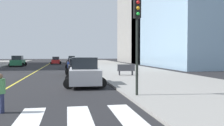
% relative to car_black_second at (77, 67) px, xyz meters
% --- Properties ---
extents(sidewalk_kerb_east, '(10.00, 120.00, 0.15)m').
position_rel_car_black_second_xyz_m(sidewalk_kerb_east, '(7.08, -2.19, -0.77)').
color(sidewalk_kerb_east, gray).
rests_on(sidewalk_kerb_east, ground).
extents(lane_divider_paint, '(0.16, 80.00, 0.01)m').
position_rel_car_black_second_xyz_m(lane_divider_paint, '(-5.12, 17.81, -0.84)').
color(lane_divider_paint, yellow).
rests_on(lane_divider_paint, ground).
extents(parking_garage_concrete, '(18.00, 24.00, 29.24)m').
position_rel_car_black_second_xyz_m(parking_garage_concrete, '(23.40, 35.14, 13.77)').
color(parking_garage_concrete, gray).
rests_on(parking_garage_concrete, ground).
extents(car_black_second, '(2.58, 4.09, 1.81)m').
position_rel_car_black_second_xyz_m(car_black_second, '(0.00, 0.00, 0.00)').
color(car_black_second, black).
rests_on(car_black_second, ground).
extents(car_red_third, '(2.42, 3.82, 1.69)m').
position_rel_car_black_second_xyz_m(car_red_third, '(-3.50, 29.37, -0.06)').
color(car_red_third, red).
rests_on(car_red_third, ground).
extents(car_gray_fourth, '(2.58, 4.07, 1.80)m').
position_rel_car_black_second_xyz_m(car_gray_fourth, '(0.14, 35.92, -0.01)').
color(car_gray_fourth, slate).
rests_on(car_gray_fourth, ground).
extents(car_green_fifth, '(2.83, 4.51, 2.01)m').
position_rel_car_black_second_xyz_m(car_green_fifth, '(-10.05, 20.66, 0.09)').
color(car_green_fifth, '#236B42').
rests_on(car_green_fifth, ground).
extents(car_silver_sixth, '(3.02, 4.75, 2.09)m').
position_rel_car_black_second_xyz_m(car_silver_sixth, '(0.19, -9.17, 0.13)').
color(car_silver_sixth, '#B7B7BC').
rests_on(car_silver_sixth, ground).
extents(car_blue_seventh, '(2.53, 4.04, 1.80)m').
position_rel_car_black_second_xyz_m(car_blue_seventh, '(-0.10, 11.51, -0.01)').
color(car_blue_seventh, '#2D479E').
rests_on(car_blue_seventh, ground).
extents(traffic_light_near_corner, '(0.36, 0.41, 5.10)m').
position_rel_car_black_second_xyz_m(traffic_light_near_corner, '(2.61, -14.59, 2.87)').
color(traffic_light_near_corner, black).
rests_on(traffic_light_near_corner, sidewalk_kerb_east).
extents(park_bench, '(1.84, 0.73, 1.12)m').
position_rel_car_black_second_xyz_m(park_bench, '(4.92, -2.74, -0.16)').
color(park_bench, '#47474C').
rests_on(park_bench, sidewalk_kerb_east).
extents(pedestrian_crossing, '(0.39, 0.39, 1.58)m').
position_rel_car_black_second_xyz_m(pedestrian_crossing, '(-3.68, -16.82, 0.02)').
color(pedestrian_crossing, '#232847').
rests_on(pedestrian_crossing, ground).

